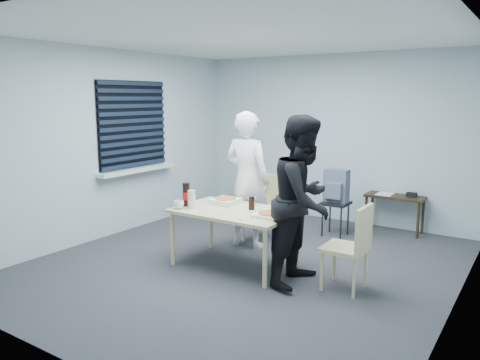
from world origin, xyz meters
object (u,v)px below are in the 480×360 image
Objects in this scene: chair_far at (264,202)px; backpack at (336,186)px; person_black at (303,201)px; soda_bottle at (186,195)px; chair_right at (353,242)px; side_table at (395,201)px; person_white at (247,180)px; mug_b at (252,201)px; mug_a at (179,205)px; stool at (336,209)px; dining_table at (235,215)px.

backpack reaches higher than chair_far.
person_black reaches higher than soda_bottle.
chair_right is 0.65m from person_black.
chair_right is 1.09× the size of side_table.
person_white is 2.28m from side_table.
person_black is 6.29× the size of soda_bottle.
person_white reaches higher than mug_b.
mug_a is (-1.97, -0.37, 0.20)m from chair_right.
chair_far is at bearing 110.54° from mug_b.
mug_b is (-0.84, 0.34, -0.17)m from person_black.
chair_right reaches higher than side_table.
chair_right is 1.93× the size of backpack.
stool is at bearing 62.29° from mug_a.
chair_right is at bearing -62.98° from stool.
mug_b is (-1.14, -2.08, 0.25)m from side_table.
mug_a reaches higher than mug_b.
chair_far is at bearing -137.89° from side_table.
dining_table is 0.77× the size of person_black.
person_white is 3.83× the size of backpack.
chair_right is 3.16× the size of soda_bottle.
person_white is at bearing -130.85° from backpack.
person_white is 3.60× the size of stool.
backpack reaches higher than side_table.
mug_b is (-0.50, -1.44, 0.33)m from stool.
chair_far is 1.00× the size of chair_right.
person_black reaches higher than dining_table.
mug_b is (0.30, -0.37, -0.17)m from person_white.
chair_far is 0.50× the size of person_white.
backpack is at bearing 59.99° from soda_bottle.
stool is at bearing 11.03° from person_black.
chair_far is at bearing -91.18° from person_white.
backpack reaches higher than dining_table.
person_white is 17.70× the size of mug_b.
soda_bottle is at bearing -124.28° from side_table.
mug_b is at bearing 46.97° from mug_a.
mug_a is (-0.30, -1.42, 0.20)m from chair_far.
person_black is at bearing 5.83° from soda_bottle.
person_white is 2.16× the size of side_table.
mug_a is (-1.09, -2.08, 0.33)m from stool.
mug_b is (0.29, -0.78, 0.20)m from chair_far.
person_white is at bearing -91.18° from chair_far.
person_black is at bearing -0.53° from dining_table.
stool is 1.06× the size of backpack.
chair_right reaches higher than mug_a.
side_table is at bearing 44.77° from stool.
soda_bottle is at bearing -119.83° from stool.
soda_bottle is at bearing -103.96° from chair_far.
soda_bottle reaches higher than mug_b.
mug_a is (-0.29, -1.01, -0.17)m from person_white.
person_black is 3.83× the size of backpack.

